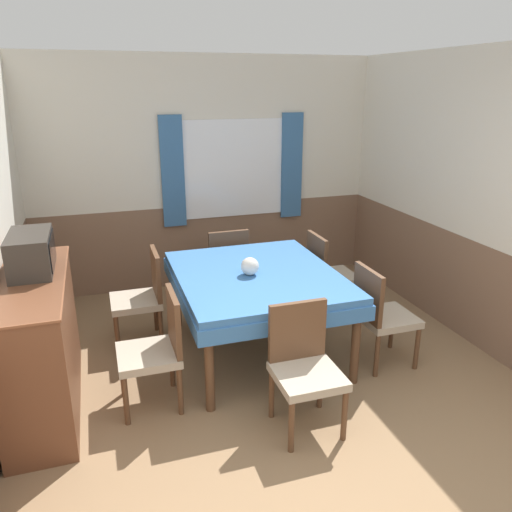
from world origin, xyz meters
name	(u,v)px	position (x,y,z in m)	size (l,w,h in m)	color
wall_back	(208,174)	(0.02, 3.96, 1.30)	(4.31, 0.09, 2.60)	silver
wall_right	(471,199)	(1.98, 1.97, 1.30)	(0.05, 4.34, 2.60)	silver
dining_table	(257,284)	(0.01, 2.15, 0.66)	(1.37, 1.61, 0.76)	#386BA8
chair_left_near	(157,347)	(-0.92, 1.65, 0.47)	(0.44, 0.44, 0.87)	brown
chair_head_near	(304,364)	(0.01, 1.10, 0.47)	(0.44, 0.44, 0.87)	brown
chair_right_far	(328,272)	(0.94, 2.65, 0.47)	(0.44, 0.44, 0.87)	brown
chair_left_far	(143,295)	(-0.92, 2.65, 0.47)	(0.44, 0.44, 0.87)	brown
chair_right_near	(380,313)	(0.94, 1.65, 0.47)	(0.44, 0.44, 0.87)	brown
chair_head_window	(226,264)	(0.01, 3.20, 0.47)	(0.44, 0.44, 0.87)	brown
sideboard	(40,343)	(-1.72, 1.89, 0.51)	(0.46, 1.46, 1.01)	brown
tv	(31,253)	(-1.71, 2.05, 1.15)	(0.29, 0.53, 0.28)	#2D2823
vase	(250,266)	(-0.06, 2.12, 0.83)	(0.15, 0.15, 0.15)	silver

